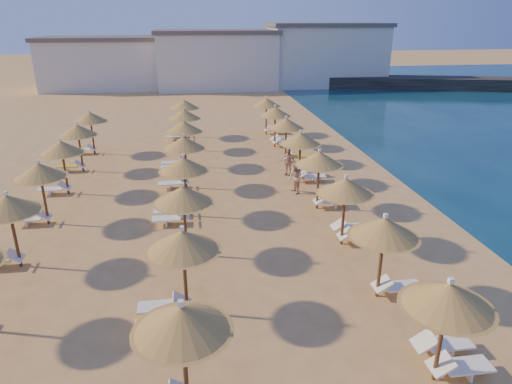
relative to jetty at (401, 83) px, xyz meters
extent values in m
plane|color=tan|center=(-25.77, -42.19, -0.75)|extent=(220.00, 220.00, 0.00)
cube|color=black|center=(0.00, 0.00, 0.00)|extent=(30.03, 11.52, 1.50)
cube|color=beige|center=(-38.45, 5.70, 2.25)|extent=(15.00, 8.00, 6.00)
cube|color=#59514C|center=(-38.45, 5.70, 5.50)|extent=(15.60, 8.48, 0.50)
cube|color=beige|center=(-23.84, 3.84, 2.65)|extent=(15.00, 8.00, 6.80)
cube|color=#59514C|center=(-23.84, 3.84, 6.30)|extent=(15.60, 8.48, 0.50)
cube|color=beige|center=(-9.02, 4.47, 3.05)|extent=(15.00, 8.00, 7.60)
cube|color=#59514C|center=(-9.02, 4.47, 7.10)|extent=(15.60, 8.48, 0.50)
cylinder|color=brown|center=(-21.65, -49.05, 0.51)|extent=(0.12, 0.12, 2.51)
cone|color=olive|center=(-21.65, -49.05, 1.84)|extent=(2.19, 2.19, 0.66)
cone|color=olive|center=(-21.65, -49.05, 1.57)|extent=(2.36, 2.36, 0.12)
cube|color=white|center=(-21.65, -49.05, 2.24)|extent=(0.12, 0.12, 0.14)
cylinder|color=brown|center=(-21.65, -45.20, 0.51)|extent=(0.12, 0.12, 2.51)
cone|color=olive|center=(-21.65, -45.20, 1.84)|extent=(2.19, 2.19, 0.66)
cone|color=olive|center=(-21.65, -45.20, 1.57)|extent=(2.36, 2.36, 0.12)
cube|color=white|center=(-21.65, -45.20, 2.24)|extent=(0.12, 0.12, 0.14)
cylinder|color=brown|center=(-21.65, -41.35, 0.51)|extent=(0.12, 0.12, 2.51)
cone|color=olive|center=(-21.65, -41.35, 1.84)|extent=(2.19, 2.19, 0.66)
cone|color=olive|center=(-21.65, -41.35, 1.57)|extent=(2.36, 2.36, 0.12)
cube|color=white|center=(-21.65, -41.35, 2.24)|extent=(0.12, 0.12, 0.14)
cylinder|color=brown|center=(-21.65, -37.50, 0.51)|extent=(0.12, 0.12, 2.51)
cone|color=olive|center=(-21.65, -37.50, 1.84)|extent=(2.19, 2.19, 0.66)
cone|color=olive|center=(-21.65, -37.50, 1.57)|extent=(2.36, 2.36, 0.12)
cube|color=white|center=(-21.65, -37.50, 2.24)|extent=(0.12, 0.12, 0.14)
cylinder|color=brown|center=(-21.65, -33.66, 0.51)|extent=(0.12, 0.12, 2.51)
cone|color=olive|center=(-21.65, -33.66, 1.84)|extent=(2.19, 2.19, 0.66)
cone|color=olive|center=(-21.65, -33.66, 1.57)|extent=(2.36, 2.36, 0.12)
cube|color=white|center=(-21.65, -33.66, 2.24)|extent=(0.12, 0.12, 0.14)
cylinder|color=brown|center=(-21.65, -29.81, 0.51)|extent=(0.12, 0.12, 2.51)
cone|color=olive|center=(-21.65, -29.81, 1.84)|extent=(2.19, 2.19, 0.66)
cone|color=olive|center=(-21.65, -29.81, 1.57)|extent=(2.36, 2.36, 0.12)
cube|color=white|center=(-21.65, -29.81, 2.24)|extent=(0.12, 0.12, 0.14)
cylinder|color=brown|center=(-21.65, -25.96, 0.51)|extent=(0.12, 0.12, 2.51)
cone|color=olive|center=(-21.65, -25.96, 1.84)|extent=(2.19, 2.19, 0.66)
cone|color=olive|center=(-21.65, -25.96, 1.57)|extent=(2.36, 2.36, 0.12)
cube|color=white|center=(-21.65, -25.96, 2.24)|extent=(0.12, 0.12, 0.14)
cylinder|color=brown|center=(-21.65, -22.11, 0.51)|extent=(0.12, 0.12, 2.51)
cone|color=olive|center=(-21.65, -22.11, 1.84)|extent=(2.19, 2.19, 0.66)
cone|color=olive|center=(-21.65, -22.11, 1.57)|extent=(2.36, 2.36, 0.12)
cube|color=white|center=(-21.65, -22.11, 2.24)|extent=(0.12, 0.12, 0.14)
cylinder|color=brown|center=(-28.05, -49.05, 0.51)|extent=(0.12, 0.12, 2.51)
cone|color=olive|center=(-28.05, -49.05, 1.84)|extent=(2.19, 2.19, 0.66)
cone|color=olive|center=(-28.05, -49.05, 1.57)|extent=(2.36, 2.36, 0.12)
cube|color=white|center=(-28.05, -49.05, 2.24)|extent=(0.12, 0.12, 0.14)
cylinder|color=brown|center=(-28.05, -45.20, 0.51)|extent=(0.12, 0.12, 2.51)
cone|color=olive|center=(-28.05, -45.20, 1.84)|extent=(2.19, 2.19, 0.66)
cone|color=olive|center=(-28.05, -45.20, 1.57)|extent=(2.36, 2.36, 0.12)
cube|color=white|center=(-28.05, -45.20, 2.24)|extent=(0.12, 0.12, 0.14)
cylinder|color=brown|center=(-28.05, -41.35, 0.51)|extent=(0.12, 0.12, 2.51)
cone|color=olive|center=(-28.05, -41.35, 1.84)|extent=(2.19, 2.19, 0.66)
cone|color=olive|center=(-28.05, -41.35, 1.57)|extent=(2.36, 2.36, 0.12)
cube|color=white|center=(-28.05, -41.35, 2.24)|extent=(0.12, 0.12, 0.14)
cylinder|color=brown|center=(-28.05, -37.50, 0.51)|extent=(0.12, 0.12, 2.51)
cone|color=olive|center=(-28.05, -37.50, 1.84)|extent=(2.19, 2.19, 0.66)
cone|color=olive|center=(-28.05, -37.50, 1.57)|extent=(2.36, 2.36, 0.12)
cube|color=white|center=(-28.05, -37.50, 2.24)|extent=(0.12, 0.12, 0.14)
cylinder|color=brown|center=(-28.05, -33.66, 0.51)|extent=(0.12, 0.12, 2.51)
cone|color=olive|center=(-28.05, -33.66, 1.84)|extent=(2.19, 2.19, 0.66)
cone|color=olive|center=(-28.05, -33.66, 1.57)|extent=(2.36, 2.36, 0.12)
cube|color=white|center=(-28.05, -33.66, 2.24)|extent=(0.12, 0.12, 0.14)
cylinder|color=brown|center=(-28.05, -29.81, 0.51)|extent=(0.12, 0.12, 2.51)
cone|color=olive|center=(-28.05, -29.81, 1.84)|extent=(2.19, 2.19, 0.66)
cone|color=olive|center=(-28.05, -29.81, 1.57)|extent=(2.36, 2.36, 0.12)
cube|color=white|center=(-28.05, -29.81, 2.24)|extent=(0.12, 0.12, 0.14)
cylinder|color=brown|center=(-28.05, -25.96, 0.51)|extent=(0.12, 0.12, 2.51)
cone|color=olive|center=(-28.05, -25.96, 1.84)|extent=(2.19, 2.19, 0.66)
cone|color=olive|center=(-28.05, -25.96, 1.57)|extent=(2.36, 2.36, 0.12)
cube|color=white|center=(-28.05, -25.96, 2.24)|extent=(0.12, 0.12, 0.14)
cylinder|color=brown|center=(-28.05, -22.11, 0.51)|extent=(0.12, 0.12, 2.51)
cone|color=olive|center=(-28.05, -22.11, 1.84)|extent=(2.19, 2.19, 0.66)
cone|color=olive|center=(-28.05, -22.11, 1.57)|extent=(2.36, 2.36, 0.12)
cube|color=white|center=(-28.05, -22.11, 2.24)|extent=(0.12, 0.12, 0.14)
cylinder|color=brown|center=(-34.33, -41.35, 0.51)|extent=(0.12, 0.12, 2.51)
cone|color=olive|center=(-34.33, -41.35, 1.84)|extent=(2.19, 2.19, 0.66)
cone|color=olive|center=(-34.33, -41.35, 1.57)|extent=(2.36, 2.36, 0.12)
cube|color=white|center=(-34.33, -41.35, 2.24)|extent=(0.12, 0.12, 0.14)
cylinder|color=brown|center=(-34.33, -37.50, 0.51)|extent=(0.12, 0.12, 2.51)
cone|color=olive|center=(-34.33, -37.50, 1.84)|extent=(2.19, 2.19, 0.66)
cone|color=olive|center=(-34.33, -37.50, 1.57)|extent=(2.36, 2.36, 0.12)
cube|color=white|center=(-34.33, -37.50, 2.24)|extent=(0.12, 0.12, 0.14)
cylinder|color=brown|center=(-34.33, -33.66, 0.51)|extent=(0.12, 0.12, 2.51)
cone|color=olive|center=(-34.33, -33.66, 1.84)|extent=(2.19, 2.19, 0.66)
cone|color=olive|center=(-34.33, -33.66, 1.57)|extent=(2.36, 2.36, 0.12)
cube|color=white|center=(-34.33, -33.66, 2.24)|extent=(0.12, 0.12, 0.14)
cylinder|color=brown|center=(-34.33, -29.81, 0.51)|extent=(0.12, 0.12, 2.51)
cone|color=olive|center=(-34.33, -29.81, 1.84)|extent=(2.19, 2.19, 0.66)
cone|color=olive|center=(-34.33, -29.81, 1.57)|extent=(2.36, 2.36, 0.12)
cube|color=white|center=(-34.33, -29.81, 2.24)|extent=(0.12, 0.12, 0.14)
cylinder|color=brown|center=(-34.33, -25.96, 0.51)|extent=(0.12, 0.12, 2.51)
cone|color=olive|center=(-34.33, -25.96, 1.84)|extent=(2.19, 2.19, 0.66)
cone|color=olive|center=(-34.33, -25.96, 1.57)|extent=(2.36, 2.36, 0.12)
cube|color=white|center=(-34.33, -25.96, 2.24)|extent=(0.12, 0.12, 0.14)
cube|color=white|center=(-20.75, -49.05, -0.43)|extent=(1.28, 0.63, 0.06)
cube|color=white|center=(-20.75, -49.05, -0.59)|extent=(0.06, 0.57, 0.32)
cube|color=white|center=(-21.50, -49.05, -0.29)|extent=(0.58, 0.63, 0.40)
cube|color=white|center=(-20.75, -48.15, -0.43)|extent=(1.28, 0.63, 0.06)
cube|color=white|center=(-20.75, -48.15, -0.59)|extent=(0.06, 0.57, 0.32)
cube|color=white|center=(-21.50, -48.15, -0.29)|extent=(0.58, 0.63, 0.40)
cube|color=white|center=(-20.75, -45.20, -0.43)|extent=(1.28, 0.63, 0.06)
cube|color=white|center=(-20.75, -45.20, -0.59)|extent=(0.06, 0.57, 0.32)
cube|color=white|center=(-21.50, -45.20, -0.29)|extent=(0.58, 0.63, 0.40)
cube|color=white|center=(-28.95, -45.20, -0.43)|extent=(1.28, 0.63, 0.06)
cube|color=white|center=(-28.95, -45.20, -0.59)|extent=(0.06, 0.57, 0.32)
cube|color=white|center=(-28.19, -45.20, -0.29)|extent=(0.58, 0.63, 0.40)
cube|color=white|center=(-28.95, -46.10, -0.43)|extent=(1.28, 0.63, 0.06)
cube|color=white|center=(-28.95, -46.10, -0.59)|extent=(0.06, 0.57, 0.32)
cube|color=white|center=(-28.19, -46.10, -0.29)|extent=(0.58, 0.63, 0.40)
cube|color=gold|center=(-28.95, -46.10, -0.38)|extent=(1.23, 0.58, 0.05)
cube|color=white|center=(-20.75, -41.35, -0.43)|extent=(1.28, 0.63, 0.06)
cube|color=white|center=(-20.75, -41.35, -0.59)|extent=(0.06, 0.57, 0.32)
cube|color=white|center=(-21.50, -41.35, -0.29)|extent=(0.58, 0.63, 0.40)
cube|color=gold|center=(-20.75, -41.35, -0.38)|extent=(1.23, 0.58, 0.05)
cube|color=white|center=(-20.75, -40.45, -0.43)|extent=(1.28, 0.63, 0.06)
cube|color=white|center=(-20.75, -40.45, -0.59)|extent=(0.06, 0.57, 0.32)
cube|color=white|center=(-21.50, -40.45, -0.29)|extent=(0.58, 0.63, 0.40)
cube|color=white|center=(-28.95, -41.35, -0.43)|extent=(1.28, 0.63, 0.06)
cube|color=white|center=(-28.95, -41.35, -0.59)|extent=(0.06, 0.57, 0.32)
cube|color=white|center=(-28.19, -41.35, -0.29)|extent=(0.58, 0.63, 0.40)
cube|color=gold|center=(-28.95, -41.35, -0.38)|extent=(1.23, 0.58, 0.05)
cube|color=white|center=(-20.75, -37.50, -0.43)|extent=(1.28, 0.63, 0.06)
cube|color=white|center=(-20.75, -37.50, -0.59)|extent=(0.06, 0.57, 0.32)
cube|color=white|center=(-21.50, -37.50, -0.29)|extent=(0.58, 0.63, 0.40)
cube|color=white|center=(-28.95, -37.50, -0.43)|extent=(1.28, 0.63, 0.06)
cube|color=white|center=(-28.95, -37.50, -0.59)|extent=(0.06, 0.57, 0.32)
cube|color=white|center=(-28.19, -37.50, -0.29)|extent=(0.58, 0.63, 0.40)
cube|color=white|center=(-28.95, -38.40, -0.43)|extent=(1.28, 0.63, 0.06)
cube|color=white|center=(-28.95, -38.40, -0.59)|extent=(0.06, 0.57, 0.32)
cube|color=white|center=(-28.19, -38.40, -0.29)|extent=(0.58, 0.63, 0.40)
cube|color=white|center=(-20.75, -33.66, -0.43)|extent=(1.28, 0.63, 0.06)
cube|color=white|center=(-20.75, -33.66, -0.59)|extent=(0.06, 0.57, 0.32)
cube|color=white|center=(-21.50, -33.66, -0.29)|extent=(0.58, 0.63, 0.40)
cube|color=white|center=(-20.75, -32.76, -0.43)|extent=(1.28, 0.63, 0.06)
cube|color=white|center=(-20.75, -32.76, -0.59)|extent=(0.06, 0.57, 0.32)
cube|color=white|center=(-21.50, -32.76, -0.29)|extent=(0.58, 0.63, 0.40)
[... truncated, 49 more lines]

